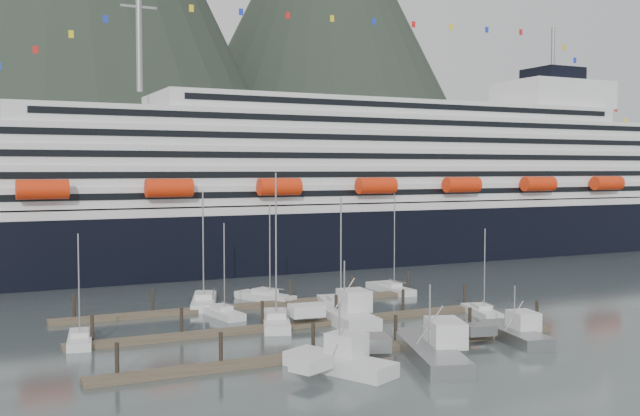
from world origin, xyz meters
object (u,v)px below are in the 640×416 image
at_px(sailboat_a, 80,340).
at_px(trawler_c, 428,349).
at_px(cruise_ship, 351,197).
at_px(sailboat_d, 338,307).
at_px(sailboat_h, 481,312).
at_px(trawler_d, 513,333).
at_px(sailboat_c, 221,313).
at_px(sailboat_b, 276,321).
at_px(sailboat_g, 390,289).
at_px(trawler_b, 339,362).
at_px(sailboat_f, 265,297).
at_px(trawler_e, 343,314).
at_px(sailboat_e, 204,302).

distance_m(sailboat_a, trawler_c, 34.29).
distance_m(cruise_ship, sailboat_d, 53.69).
relative_size(sailboat_h, trawler_d, 1.00).
relative_size(sailboat_c, trawler_d, 1.07).
xyz_separation_m(sailboat_b, trawler_c, (6.84, -19.80, 0.49)).
xyz_separation_m(cruise_ship, sailboat_g, (-12.95, -36.21, -11.62)).
distance_m(sailboat_b, trawler_d, 25.58).
relative_size(sailboat_h, trawler_b, 1.01).
relative_size(cruise_ship, sailboat_d, 14.46).
bearing_deg(sailboat_f, sailboat_c, 106.33).
distance_m(trawler_c, trawler_d, 12.27).
height_order(sailboat_a, sailboat_c, sailboat_c).
height_order(cruise_ship, sailboat_b, cruise_ship).
height_order(cruise_ship, trawler_d, cruise_ship).
height_order(sailboat_c, trawler_d, sailboat_c).
relative_size(sailboat_f, sailboat_g, 0.92).
relative_size(sailboat_a, sailboat_g, 0.80).
relative_size(sailboat_g, trawler_e, 1.17).
relative_size(sailboat_e, sailboat_f, 1.15).
bearing_deg(sailboat_e, sailboat_a, 149.91).
bearing_deg(sailboat_b, trawler_b, -166.78).
bearing_deg(trawler_b, sailboat_g, -62.48).
relative_size(cruise_ship, trawler_d, 19.58).
relative_size(trawler_c, trawler_e, 1.24).
height_order(sailboat_d, sailboat_h, sailboat_d).
height_order(sailboat_a, sailboat_h, sailboat_a).
bearing_deg(trawler_d, sailboat_b, 58.08).
bearing_deg(sailboat_a, cruise_ship, -39.21).
xyz_separation_m(cruise_ship, trawler_d, (-17.30, -67.37, -11.22)).
xyz_separation_m(sailboat_f, trawler_d, (14.17, -32.42, 0.40)).
relative_size(sailboat_c, sailboat_g, 0.80).
relative_size(sailboat_b, trawler_e, 1.43).
xyz_separation_m(sailboat_g, trawler_d, (-4.34, -31.16, 0.40)).
bearing_deg(sailboat_c, sailboat_d, -109.92).
xyz_separation_m(sailboat_d, sailboat_f, (-5.49, 10.58, -0.01)).
height_order(sailboat_b, sailboat_f, sailboat_b).
height_order(sailboat_e, sailboat_g, sailboat_e).
distance_m(sailboat_e, trawler_e, 20.46).
bearing_deg(sailboat_c, sailboat_g, -84.94).
height_order(sailboat_a, sailboat_f, sailboat_f).
distance_m(cruise_ship, trawler_d, 70.46).
distance_m(cruise_ship, sailboat_h, 57.99).
bearing_deg(sailboat_e, trawler_d, -125.94).
xyz_separation_m(sailboat_b, trawler_d, (18.84, -17.29, 0.36)).
bearing_deg(trawler_e, trawler_c, -176.57).
bearing_deg(trawler_d, sailboat_g, 2.67).
height_order(sailboat_g, trawler_d, sailboat_g).
bearing_deg(trawler_c, sailboat_f, 22.63).
xyz_separation_m(sailboat_f, trawler_e, (2.67, -17.24, 0.55)).
bearing_deg(sailboat_g, trawler_c, 151.92).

